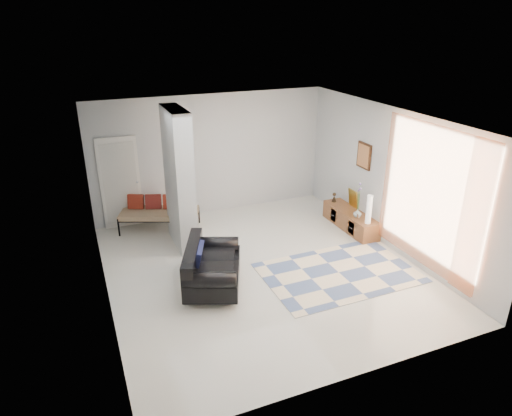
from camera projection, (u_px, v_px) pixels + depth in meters
name	position (u px, v px, depth m)	size (l,w,h in m)	color
floor	(262.00, 269.00, 8.53)	(6.00, 6.00, 0.00)	silver
ceiling	(263.00, 120.00, 7.44)	(6.00, 6.00, 0.00)	white
wall_back	(211.00, 155.00, 10.54)	(6.00, 6.00, 0.00)	silver
wall_front	(361.00, 286.00, 5.43)	(6.00, 6.00, 0.00)	silver
wall_left	(99.00, 225.00, 7.02)	(6.00, 6.00, 0.00)	silver
wall_right	(391.00, 180.00, 8.96)	(6.00, 6.00, 0.00)	silver
partition_column	(179.00, 180.00, 8.96)	(0.35, 1.20, 2.80)	#AAB0B1
hallway_door	(120.00, 183.00, 9.92)	(0.85, 0.06, 2.04)	white
curtain	(429.00, 198.00, 7.93)	(2.55, 2.55, 0.00)	#F77C41
wall_art	(364.00, 156.00, 9.61)	(0.04, 0.45, 0.55)	#3F2111
media_console	(350.00, 220.00, 10.11)	(0.45, 1.63, 0.80)	brown
loveseat	(210.00, 267.00, 7.89)	(1.39, 1.74, 0.76)	silver
daybed	(158.00, 211.00, 9.99)	(1.81, 1.28, 0.77)	black
area_rug	(339.00, 273.00, 8.40)	(2.76, 1.84, 0.01)	beige
cylinder_lamp	(369.00, 209.00, 9.36)	(0.11, 0.11, 0.61)	white
bronze_figurine	(334.00, 197.00, 10.52)	(0.11, 0.11, 0.22)	black
vase	(357.00, 213.00, 9.72)	(0.17, 0.17, 0.18)	silver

